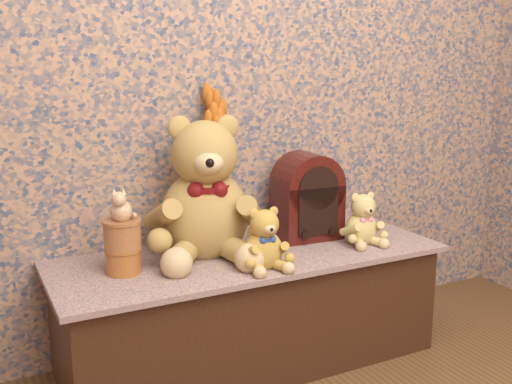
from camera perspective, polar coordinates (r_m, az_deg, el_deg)
display_shelf at (r=2.27m, az=-0.59°, el=-11.08°), size 1.44×0.54×0.43m
teddy_large at (r=2.14m, az=-4.98°, el=1.12°), size 0.55×0.61×0.54m
teddy_medium at (r=2.02m, az=0.71°, el=-4.17°), size 0.20×0.23×0.23m
teddy_small at (r=2.32m, az=10.10°, el=-2.27°), size 0.19×0.22×0.22m
cathedral_radio at (r=2.35m, az=4.93°, el=-0.35°), size 0.26×0.19×0.34m
ceramic_vase at (r=2.32m, az=-3.54°, el=-2.59°), size 0.14×0.14×0.18m
dried_stalks at (r=2.26m, az=-3.63°, el=4.22°), size 0.26×0.26×0.37m
biscuit_tin_lower at (r=2.03m, az=-12.60°, el=-6.45°), size 0.13×0.13×0.09m
biscuit_tin_upper at (r=2.00m, az=-12.72°, el=-4.01°), size 0.15×0.15×0.09m
cat_figurine at (r=1.98m, az=-12.86°, el=-1.09°), size 0.11×0.12×0.12m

